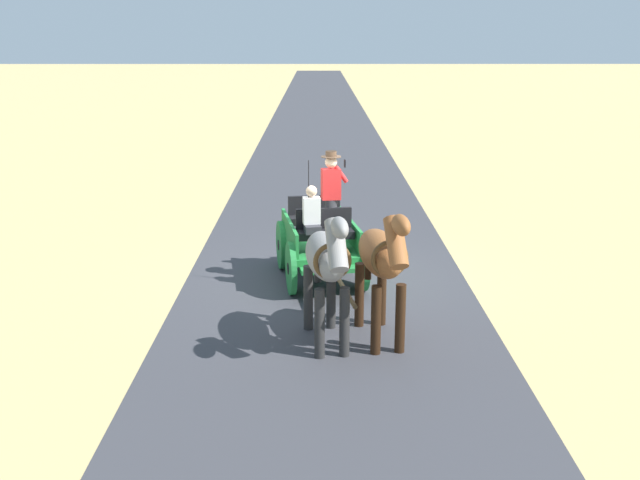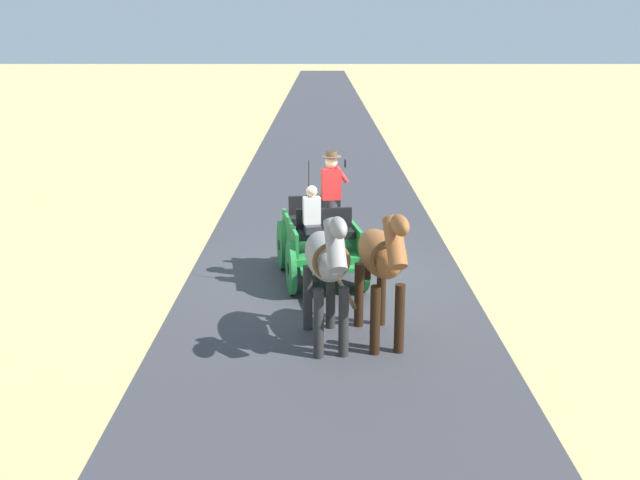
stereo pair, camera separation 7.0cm
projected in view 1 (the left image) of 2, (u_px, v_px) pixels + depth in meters
The scene contains 5 objects.
ground_plane at pixel (326, 277), 14.30m from camera, with size 200.00×200.00×0.00m, color tan.
road_surface at pixel (326, 277), 14.30m from camera, with size 5.32×160.00×0.01m, color #38383D.
horse_drawn_carriage at pixel (321, 239), 13.94m from camera, with size 1.79×4.51×2.50m.
horse_near_side at pixel (382, 258), 10.99m from camera, with size 0.81×2.15×2.21m.
horse_off_side at pixel (327, 261), 10.86m from camera, with size 0.80×2.15×2.21m.
Camera 1 is at (0.16, 13.58, 4.54)m, focal length 41.76 mm.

